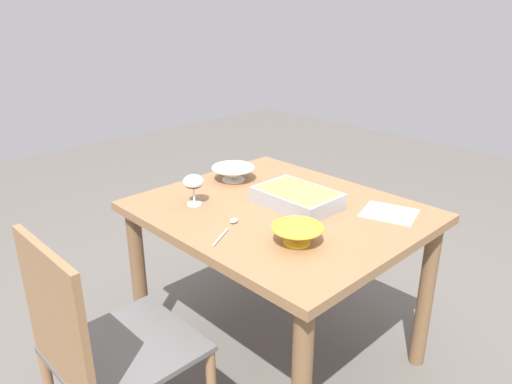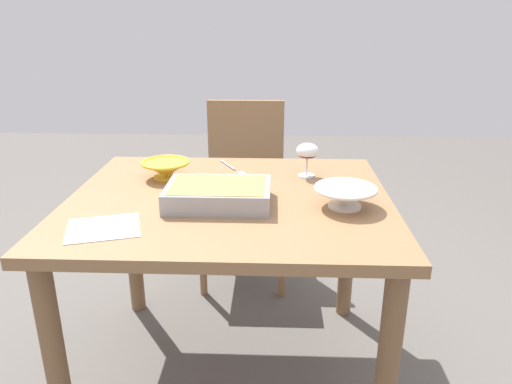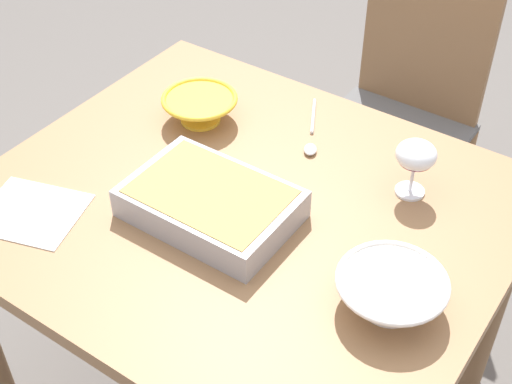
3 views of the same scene
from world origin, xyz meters
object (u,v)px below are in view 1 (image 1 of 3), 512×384
Objects in this scene: napkin at (389,213)px; mixing_bowl at (233,173)px; wine_glass at (193,183)px; casserole_dish at (297,197)px; serving_spoon at (230,226)px; chair at (100,348)px; small_bowl at (297,234)px; dining_table at (279,231)px.

mixing_bowl is at bearing -164.96° from napkin.
napkin is (0.63, 0.52, -0.10)m from wine_glass.
casserole_dish is 0.42m from mixing_bowl.
serving_spoon is at bearing -43.10° from mixing_bowl.
chair is at bearing -67.49° from mixing_bowl.
casserole_dish is 0.35m from serving_spoon.
casserole_dish is 1.65× the size of napkin.
chair is 1.05m from mixing_bowl.
small_bowl reaches higher than napkin.
wine_glass is 0.64× the size of napkin.
casserole_dish is (0.03, 0.92, 0.28)m from chair.
chair is at bearing -92.05° from casserole_dish.
serving_spoon is (-0.04, -0.35, -0.03)m from casserole_dish.
chair is 0.76m from small_bowl.
dining_table is 1.22× the size of chair.
serving_spoon is (0.28, -0.04, -0.09)m from wine_glass.
chair is (-0.00, -0.85, -0.14)m from dining_table.
mixing_bowl is at bearing 167.73° from dining_table.
napkin is (0.32, 0.21, -0.04)m from casserole_dish.
chair is 4.91× the size of small_bowl.
chair reaches higher than casserole_dish.
chair reaches higher than dining_table.
dining_table is at bearing -111.65° from casserole_dish.
wine_glass is 0.55m from small_bowl.
dining_table is 3.24× the size of casserole_dish.
small_bowl is at bearing -35.79° from dining_table.
chair is 0.63m from serving_spoon.
mixing_bowl is 0.71m from small_bowl.
chair reaches higher than wine_glass.
casserole_dish and small_bowl have the same top height.
casserole_dish is 0.38m from napkin.
serving_spoon is at bearing -8.54° from wine_glass.
chair reaches higher than napkin.
chair reaches higher than serving_spoon.
wine_glass reaches higher than serving_spoon.
serving_spoon reaches higher than dining_table.
dining_table is 0.43m from mixing_bowl.
napkin is (0.36, 0.56, -0.01)m from serving_spoon.
small_bowl is at bearing 67.93° from chair.
wine_glass is 0.34m from mixing_bowl.
napkin is at bearing 38.98° from dining_table.
dining_table is 5.33× the size of napkin.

